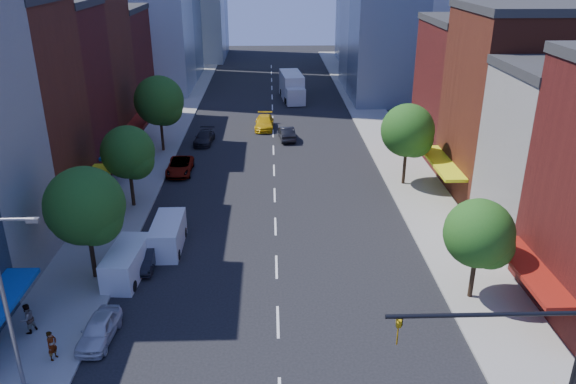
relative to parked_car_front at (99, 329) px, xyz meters
name	(u,v)px	position (x,y,z in m)	size (l,w,h in m)	color
sidewalk_left	(161,139)	(-3.00, 35.27, -0.59)	(5.00, 120.00, 0.15)	gray
sidewalk_right	(384,137)	(22.00, 35.27, -0.59)	(5.00, 120.00, 0.15)	gray
bldg_left_3	(33,97)	(-11.50, 24.27, 6.84)	(12.00, 8.00, 15.00)	#531714
bldg_left_4	(64,67)	(-11.50, 32.77, 7.84)	(12.00, 9.00, 17.00)	#5B2315
bldg_left_5	(94,70)	(-11.50, 42.27, 5.84)	(12.00, 10.00, 13.00)	#531714
bldg_right_2	(531,107)	(30.50, 19.27, 6.84)	(12.00, 10.00, 15.00)	#5B2315
bldg_right_3	(486,92)	(30.50, 29.27, 5.84)	(12.00, 10.00, 13.00)	#531714
streetlight	(8,296)	(-2.31, -3.73, 4.62)	(2.25, 0.25, 9.00)	slate
tree_left_near	(87,209)	(-1.85, 6.19, 4.20)	(4.80, 4.80, 7.30)	black
tree_left_mid	(130,154)	(-1.85, 17.19, 3.87)	(4.20, 4.20, 6.65)	black
tree_left_far	(161,103)	(-1.85, 31.19, 4.54)	(5.00, 5.00, 7.75)	black
tree_right_near	(482,236)	(21.15, 3.19, 3.53)	(4.00, 4.00, 6.20)	black
tree_right_far	(409,133)	(21.15, 21.19, 4.20)	(4.60, 4.60, 7.20)	black
parked_car_front	(99,329)	(0.00, 0.00, 0.00)	(1.56, 3.88, 1.32)	silver
parked_car_second	(145,256)	(0.82, 7.84, 0.02)	(1.45, 4.15, 1.37)	black
parked_car_third	(180,166)	(0.67, 24.84, 0.02)	(2.25, 4.87, 1.35)	#999999
parked_car_rear	(204,137)	(2.00, 33.87, 0.00)	(1.84, 4.54, 1.32)	black
cargo_van_near	(126,264)	(-0.01, 6.25, 0.34)	(2.26, 4.89, 2.03)	silver
cargo_van_far	(168,236)	(2.00, 10.01, 0.36)	(1.99, 4.84, 2.06)	white
taxi	(264,122)	(8.50, 39.28, 0.09)	(2.09, 5.15, 1.49)	#DEAC0B
traffic_car_oncoming	(287,133)	(11.00, 34.96, 0.07)	(1.55, 4.44, 1.46)	black
traffic_car_far	(297,93)	(13.10, 54.65, -0.01)	(1.55, 3.85, 1.31)	#999999
box_truck	(292,87)	(12.33, 53.79, 1.05)	(3.48, 9.18, 3.61)	silver
pedestrian_near	(52,345)	(-1.84, -1.64, 0.30)	(0.59, 0.39, 1.62)	#999999
pedestrian_far	(27,319)	(-3.92, 0.59, 0.35)	(0.84, 0.65, 1.72)	#999999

